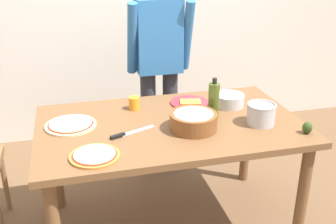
{
  "coord_description": "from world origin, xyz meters",
  "views": [
    {
      "loc": [
        -0.57,
        -2.16,
        1.78
      ],
      "look_at": [
        0.0,
        0.05,
        0.81
      ],
      "focal_mm": 43.02,
      "sensor_mm": 36.0,
      "label": 1
    }
  ],
  "objects_px": {
    "dining_table": "(170,136)",
    "pizza_raw_on_board": "(71,125)",
    "plate_with_slice": "(190,102)",
    "olive_oil_bottle": "(214,100)",
    "cup_orange": "(134,103)",
    "popcorn_bowl": "(193,120)",
    "mixing_bowl_steel": "(229,100)",
    "avocado": "(307,128)",
    "steel_pot": "(261,114)",
    "chef_knife": "(127,133)",
    "pizza_cooked_on_tray": "(95,155)",
    "person_cook": "(159,60)"
  },
  "relations": [
    {
      "from": "dining_table",
      "to": "pizza_raw_on_board",
      "type": "height_order",
      "value": "pizza_raw_on_board"
    },
    {
      "from": "plate_with_slice",
      "to": "pizza_raw_on_board",
      "type": "bearing_deg",
      "value": -168.02
    },
    {
      "from": "olive_oil_bottle",
      "to": "cup_orange",
      "type": "height_order",
      "value": "olive_oil_bottle"
    },
    {
      "from": "popcorn_bowl",
      "to": "mixing_bowl_steel",
      "type": "distance_m",
      "value": 0.45
    },
    {
      "from": "mixing_bowl_steel",
      "to": "avocado",
      "type": "xyz_separation_m",
      "value": [
        0.27,
        -0.5,
        -0.01
      ]
    },
    {
      "from": "pizza_raw_on_board",
      "to": "cup_orange",
      "type": "height_order",
      "value": "cup_orange"
    },
    {
      "from": "steel_pot",
      "to": "popcorn_bowl",
      "type": "bearing_deg",
      "value": 175.87
    },
    {
      "from": "chef_knife",
      "to": "avocado",
      "type": "height_order",
      "value": "avocado"
    },
    {
      "from": "pizza_cooked_on_tray",
      "to": "mixing_bowl_steel",
      "type": "relative_size",
      "value": 1.31
    },
    {
      "from": "mixing_bowl_steel",
      "to": "olive_oil_bottle",
      "type": "height_order",
      "value": "olive_oil_bottle"
    },
    {
      "from": "pizza_raw_on_board",
      "to": "olive_oil_bottle",
      "type": "height_order",
      "value": "olive_oil_bottle"
    },
    {
      "from": "mixing_bowl_steel",
      "to": "avocado",
      "type": "distance_m",
      "value": 0.57
    },
    {
      "from": "pizza_cooked_on_tray",
      "to": "olive_oil_bottle",
      "type": "relative_size",
      "value": 1.02
    },
    {
      "from": "popcorn_bowl",
      "to": "pizza_raw_on_board",
      "type": "bearing_deg",
      "value": 162.44
    },
    {
      "from": "chef_knife",
      "to": "cup_orange",
      "type": "bearing_deg",
      "value": 73.94
    },
    {
      "from": "person_cook",
      "to": "cup_orange",
      "type": "xyz_separation_m",
      "value": [
        -0.28,
        -0.49,
        -0.14
      ]
    },
    {
      "from": "plate_with_slice",
      "to": "olive_oil_bottle",
      "type": "distance_m",
      "value": 0.28
    },
    {
      "from": "cup_orange",
      "to": "olive_oil_bottle",
      "type": "bearing_deg",
      "value": -27.98
    },
    {
      "from": "avocado",
      "to": "dining_table",
      "type": "bearing_deg",
      "value": 155.01
    },
    {
      "from": "olive_oil_bottle",
      "to": "cup_orange",
      "type": "distance_m",
      "value": 0.53
    },
    {
      "from": "pizza_cooked_on_tray",
      "to": "chef_knife",
      "type": "bearing_deg",
      "value": 46.52
    },
    {
      "from": "person_cook",
      "to": "chef_knife",
      "type": "height_order",
      "value": "person_cook"
    },
    {
      "from": "pizza_cooked_on_tray",
      "to": "plate_with_slice",
      "type": "xyz_separation_m",
      "value": [
        0.69,
        0.58,
        -0.0
      ]
    },
    {
      "from": "dining_table",
      "to": "plate_with_slice",
      "type": "relative_size",
      "value": 6.15
    },
    {
      "from": "plate_with_slice",
      "to": "chef_knife",
      "type": "height_order",
      "value": "plate_with_slice"
    },
    {
      "from": "pizza_raw_on_board",
      "to": "plate_with_slice",
      "type": "bearing_deg",
      "value": 11.98
    },
    {
      "from": "pizza_cooked_on_tray",
      "to": "olive_oil_bottle",
      "type": "bearing_deg",
      "value": 23.42
    },
    {
      "from": "popcorn_bowl",
      "to": "cup_orange",
      "type": "bearing_deg",
      "value": 126.32
    },
    {
      "from": "pizza_cooked_on_tray",
      "to": "mixing_bowl_steel",
      "type": "height_order",
      "value": "mixing_bowl_steel"
    },
    {
      "from": "mixing_bowl_steel",
      "to": "cup_orange",
      "type": "relative_size",
      "value": 2.35
    },
    {
      "from": "person_cook",
      "to": "chef_knife",
      "type": "xyz_separation_m",
      "value": [
        -0.39,
        -0.85,
        -0.17
      ]
    },
    {
      "from": "pizza_raw_on_board",
      "to": "plate_with_slice",
      "type": "xyz_separation_m",
      "value": [
        0.8,
        0.17,
        -0.0
      ]
    },
    {
      "from": "person_cook",
      "to": "mixing_bowl_steel",
      "type": "bearing_deg",
      "value": -59.85
    },
    {
      "from": "olive_oil_bottle",
      "to": "pizza_cooked_on_tray",
      "type": "bearing_deg",
      "value": -156.58
    },
    {
      "from": "dining_table",
      "to": "cup_orange",
      "type": "distance_m",
      "value": 0.34
    },
    {
      "from": "pizza_raw_on_board",
      "to": "plate_with_slice",
      "type": "height_order",
      "value": "plate_with_slice"
    },
    {
      "from": "person_cook",
      "to": "popcorn_bowl",
      "type": "bearing_deg",
      "value": -90.04
    },
    {
      "from": "person_cook",
      "to": "olive_oil_bottle",
      "type": "bearing_deg",
      "value": -76.59
    },
    {
      "from": "popcorn_bowl",
      "to": "olive_oil_bottle",
      "type": "xyz_separation_m",
      "value": [
        0.18,
        0.14,
        0.05
      ]
    },
    {
      "from": "olive_oil_bottle",
      "to": "person_cook",
      "type": "bearing_deg",
      "value": 103.41
    },
    {
      "from": "cup_orange",
      "to": "avocado",
      "type": "xyz_separation_m",
      "value": [
        0.9,
        -0.6,
        -0.01
      ]
    },
    {
      "from": "olive_oil_bottle",
      "to": "avocado",
      "type": "relative_size",
      "value": 3.66
    },
    {
      "from": "cup_orange",
      "to": "pizza_raw_on_board",
      "type": "bearing_deg",
      "value": -158.39
    },
    {
      "from": "person_cook",
      "to": "mixing_bowl_steel",
      "type": "relative_size",
      "value": 8.1
    },
    {
      "from": "pizza_raw_on_board",
      "to": "avocado",
      "type": "height_order",
      "value": "avocado"
    },
    {
      "from": "person_cook",
      "to": "chef_knife",
      "type": "bearing_deg",
      "value": -114.44
    },
    {
      "from": "steel_pot",
      "to": "pizza_cooked_on_tray",
      "type": "bearing_deg",
      "value": -170.9
    },
    {
      "from": "popcorn_bowl",
      "to": "avocado",
      "type": "relative_size",
      "value": 4.0
    },
    {
      "from": "cup_orange",
      "to": "avocado",
      "type": "bearing_deg",
      "value": -33.8
    },
    {
      "from": "cup_orange",
      "to": "pizza_cooked_on_tray",
      "type": "bearing_deg",
      "value": -118.11
    }
  ]
}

